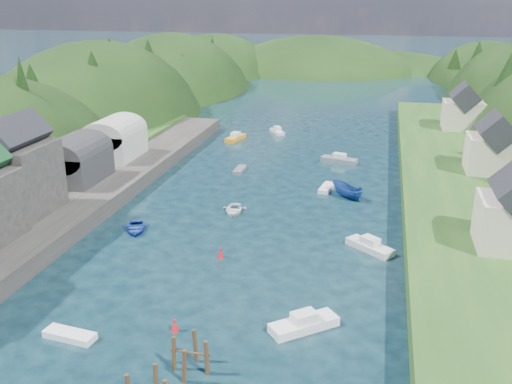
# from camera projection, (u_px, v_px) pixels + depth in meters

# --- Properties ---
(ground) EXTENTS (600.00, 600.00, 0.00)m
(ground) POSITION_uv_depth(u_px,v_px,m) (287.00, 170.00, 87.90)
(ground) COLOR black
(ground) RESTS_ON ground
(hillside_left) EXTENTS (44.00, 245.56, 52.00)m
(hillside_left) POSITION_uv_depth(u_px,v_px,m) (100.00, 159.00, 122.87)
(hillside_left) COLOR black
(hillside_left) RESTS_ON ground
(far_hills) EXTENTS (103.00, 68.00, 44.00)m
(far_hills) POSITION_uv_depth(u_px,v_px,m) (348.00, 100.00, 205.39)
(far_hills) COLOR black
(far_hills) RESTS_ON ground
(hill_trees) EXTENTS (91.87, 148.31, 12.38)m
(hill_trees) POSITION_uv_depth(u_px,v_px,m) (301.00, 83.00, 98.26)
(hill_trees) COLOR black
(hill_trees) RESTS_ON ground
(quay_left) EXTENTS (12.00, 110.00, 2.00)m
(quay_left) POSITION_uv_depth(u_px,v_px,m) (35.00, 224.00, 64.91)
(quay_left) COLOR #2D2B28
(quay_left) RESTS_ON ground
(boat_sheds) EXTENTS (7.00, 21.00, 7.50)m
(boat_sheds) POSITION_uv_depth(u_px,v_px,m) (96.00, 146.00, 81.40)
(boat_sheds) COLOR #2D2D30
(boat_sheds) RESTS_ON quay_left
(terrace_right) EXTENTS (16.00, 120.00, 2.40)m
(terrace_right) POSITION_uv_depth(u_px,v_px,m) (466.00, 196.00, 73.14)
(terrace_right) COLOR #234719
(terrace_right) RESTS_ON ground
(right_bank_cottages) EXTENTS (9.00, 59.24, 8.41)m
(right_bank_cottages) POSITION_uv_depth(u_px,v_px,m) (486.00, 147.00, 78.65)
(right_bank_cottages) COLOR beige
(right_bank_cottages) RESTS_ON terrace_right
(piling_cluster_far) EXTENTS (3.00, 2.82, 3.32)m
(piling_cluster_far) POSITION_uv_depth(u_px,v_px,m) (190.00, 359.00, 40.94)
(piling_cluster_far) COLOR #382314
(piling_cluster_far) RESTS_ON ground
(channel_buoy_near) EXTENTS (0.70, 0.70, 1.10)m
(channel_buoy_near) POSITION_uv_depth(u_px,v_px,m) (175.00, 326.00, 46.11)
(channel_buoy_near) COLOR red
(channel_buoy_near) RESTS_ON ground
(channel_buoy_far) EXTENTS (0.70, 0.70, 1.10)m
(channel_buoy_far) POSITION_uv_depth(u_px,v_px,m) (221.00, 253.00, 58.91)
(channel_buoy_far) COLOR red
(channel_buoy_far) RESTS_ON ground
(moored_boats) EXTENTS (31.56, 87.49, 2.07)m
(moored_boats) POSITION_uv_depth(u_px,v_px,m) (276.00, 214.00, 69.07)
(moored_boats) COLOR silver
(moored_boats) RESTS_ON ground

